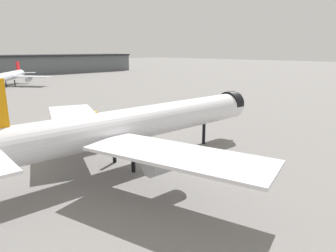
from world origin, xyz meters
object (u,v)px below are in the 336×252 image
(baggage_tug_wing, at_px, (96,116))
(airliner_far_taxiway, at_px, (8,76))
(traffic_cone_near_nose, at_px, (170,120))
(airliner_near_gate, at_px, (134,125))

(baggage_tug_wing, bearing_deg, airliner_far_taxiway, -8.80)
(traffic_cone_near_nose, bearing_deg, baggage_tug_wing, 128.54)
(airliner_near_gate, bearing_deg, baggage_tug_wing, 71.82)
(airliner_far_taxiway, xyz_separation_m, baggage_tug_wing, (-11.22, -88.69, -3.95))
(airliner_near_gate, height_order, airliner_far_taxiway, airliner_near_gate)
(airliner_near_gate, bearing_deg, airliner_far_taxiway, 83.79)
(airliner_near_gate, distance_m, traffic_cone_near_nose, 30.61)
(baggage_tug_wing, bearing_deg, airliner_near_gate, 154.74)
(airliner_far_taxiway, bearing_deg, airliner_near_gate, 26.18)
(airliner_near_gate, distance_m, airliner_far_taxiway, 122.13)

